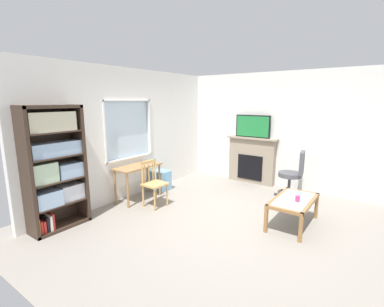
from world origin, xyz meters
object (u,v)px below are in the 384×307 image
object	(u,v)px
wooden_chair	(154,183)
office_chair	(294,172)
bookshelf	(54,165)
desk_under_window	(138,171)
sippy_cup	(298,198)
tv	(253,126)
plastic_drawer_unit	(160,180)
fireplace	(252,160)
coffee_table	(293,203)

from	to	relation	value
wooden_chair	office_chair	xyz separation A→B (m)	(2.14, -2.06, 0.09)
bookshelf	desk_under_window	world-z (taller)	bookshelf
wooden_chair	sippy_cup	xyz separation A→B (m)	(0.68, -2.53, 0.04)
tv	sippy_cup	distance (m)	2.65
wooden_chair	tv	world-z (taller)	tv
plastic_drawer_unit	tv	bearing A→B (deg)	-39.71
wooden_chair	office_chair	size ratio (longest dim) A/B	0.90
desk_under_window	office_chair	distance (m)	3.30
bookshelf	sippy_cup	bearing A→B (deg)	-54.32
desk_under_window	tv	world-z (taller)	tv
desk_under_window	sippy_cup	bearing A→B (deg)	-78.74
plastic_drawer_unit	sippy_cup	distance (m)	3.10
tv	bookshelf	bearing A→B (deg)	159.82
plastic_drawer_unit	fireplace	size ratio (longest dim) A/B	0.36
desk_under_window	fireplace	world-z (taller)	fireplace
desk_under_window	office_chair	xyz separation A→B (m)	(2.06, -2.58, -0.05)
wooden_chair	fireplace	distance (m)	2.73
office_chair	fireplace	bearing A→B (deg)	69.35
office_chair	wooden_chair	bearing A→B (deg)	135.99
office_chair	sippy_cup	xyz separation A→B (m)	(-1.45, -0.46, -0.05)
wooden_chair	office_chair	bearing A→B (deg)	-44.01
desk_under_window	coffee_table	size ratio (longest dim) A/B	0.92
coffee_table	sippy_cup	size ratio (longest dim) A/B	12.02
coffee_table	tv	bearing A→B (deg)	40.60
bookshelf	wooden_chair	distance (m)	1.79
sippy_cup	office_chair	bearing A→B (deg)	17.57
office_chair	bookshelf	bearing A→B (deg)	144.13
plastic_drawer_unit	office_chair	bearing A→B (deg)	-62.99
plastic_drawer_unit	fireplace	world-z (taller)	fireplace
bookshelf	sippy_cup	xyz separation A→B (m)	(2.26, -3.15, -0.55)
fireplace	office_chair	bearing A→B (deg)	-110.65
sippy_cup	bookshelf	bearing A→B (deg)	125.68
wooden_chair	sippy_cup	distance (m)	2.62
wooden_chair	plastic_drawer_unit	world-z (taller)	wooden_chair
coffee_table	desk_under_window	bearing A→B (deg)	102.77
bookshelf	tv	world-z (taller)	bookshelf
wooden_chair	office_chair	distance (m)	2.97
bookshelf	plastic_drawer_unit	distance (m)	2.51
tv	coffee_table	distance (m)	2.60
tv	wooden_chair	bearing A→B (deg)	160.64
wooden_chair	tv	xyz separation A→B (m)	(2.56, -0.90, 0.96)
tv	coffee_table	size ratio (longest dim) A/B	0.80
bookshelf	fireplace	bearing A→B (deg)	-20.10
bookshelf	desk_under_window	bearing A→B (deg)	-3.70
desk_under_window	sippy_cup	distance (m)	3.10
fireplace	sippy_cup	distance (m)	2.50
plastic_drawer_unit	office_chair	xyz separation A→B (m)	(1.34, -2.63, 0.33)
tv	coffee_table	world-z (taller)	tv
desk_under_window	wooden_chair	world-z (taller)	wooden_chair
desk_under_window	bookshelf	bearing A→B (deg)	176.30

